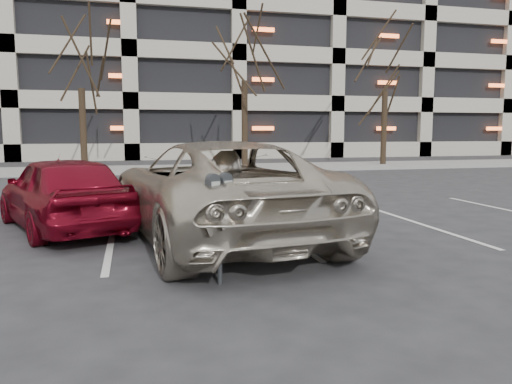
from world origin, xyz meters
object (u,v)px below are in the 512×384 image
at_px(tree_b, 79,36).
at_px(suv_silver, 217,190).
at_px(tree_c, 244,25).
at_px(parking_meter, 219,202).
at_px(tree_d, 387,44).
at_px(car_red, 63,192).

relative_size(tree_b, suv_silver, 1.30).
distance_m(tree_c, parking_meter, 18.22).
bearing_deg(parking_meter, tree_b, 76.15).
relative_size(tree_c, parking_meter, 7.10).
relative_size(tree_b, parking_meter, 6.25).
relative_size(tree_d, parking_meter, 6.51).
xyz_separation_m(tree_c, parking_meter, (-4.10, -16.89, -5.46)).
height_order(tree_b, suv_silver, tree_b).
xyz_separation_m(tree_c, tree_d, (7.00, 0.00, -0.54)).
relative_size(parking_meter, suv_silver, 0.21).
relative_size(tree_d, car_red, 2.06).
height_order(tree_c, car_red, tree_c).
distance_m(tree_d, car_red, 19.33).
xyz_separation_m(tree_b, car_red, (0.76, -13.09, -4.97)).
relative_size(suv_silver, car_red, 1.52).
height_order(suv_silver, car_red, suv_silver).
bearing_deg(car_red, parking_meter, 97.76).
xyz_separation_m(suv_silver, car_red, (-2.52, 1.34, -0.12)).
bearing_deg(tree_c, parking_meter, -103.65).
height_order(tree_b, parking_meter, tree_b).
distance_m(tree_d, suv_silver, 18.68).
xyz_separation_m(tree_d, suv_silver, (-10.72, -14.43, -5.08)).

